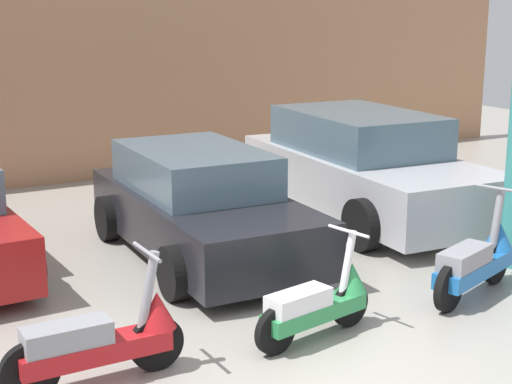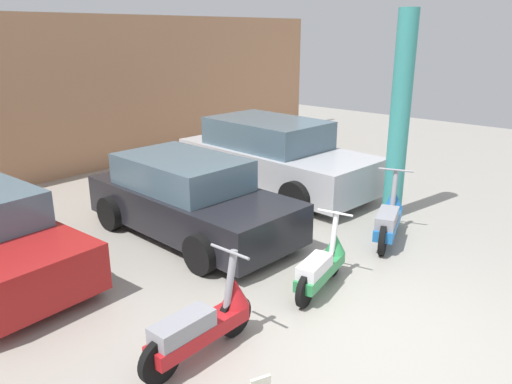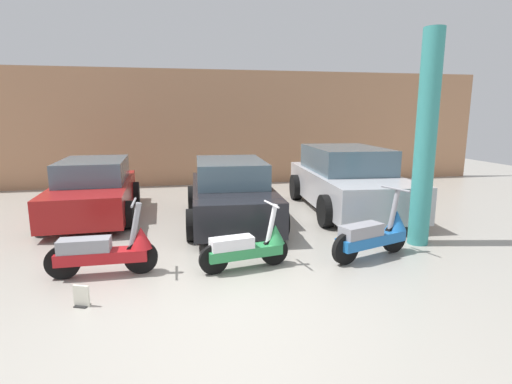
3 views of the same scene
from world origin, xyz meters
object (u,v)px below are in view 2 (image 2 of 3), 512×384
at_px(car_rear_right, 274,157).
at_px(support_column_side, 400,118).
at_px(scooter_front_right, 323,264).
at_px(scooter_front_center, 389,217).
at_px(scooter_front_left, 204,322).
at_px(car_rear_center, 189,198).

xyz_separation_m(car_rear_right, support_column_side, (0.19, -2.67, 1.10)).
height_order(scooter_front_right, support_column_side, support_column_side).
relative_size(scooter_front_right, car_rear_right, 0.31).
xyz_separation_m(scooter_front_right, car_rear_right, (2.94, 3.25, 0.37)).
distance_m(scooter_front_center, car_rear_right, 3.29).
bearing_deg(scooter_front_left, scooter_front_center, -0.79).
distance_m(scooter_front_right, car_rear_center, 2.73).
height_order(scooter_front_left, support_column_side, support_column_side).
bearing_deg(scooter_front_right, support_column_side, -0.69).
xyz_separation_m(scooter_front_left, scooter_front_center, (4.04, -0.02, 0.01)).
bearing_deg(car_rear_right, scooter_front_right, -38.52).
height_order(scooter_front_right, car_rear_right, car_rear_right).
bearing_deg(support_column_side, car_rear_right, 94.01).
bearing_deg(scooter_front_center, scooter_front_right, 163.15).
bearing_deg(scooter_front_right, car_rear_center, 76.71).
bearing_deg(scooter_front_right, scooter_front_left, 165.24).
xyz_separation_m(scooter_front_center, car_rear_right, (0.90, 3.15, 0.32)).
relative_size(scooter_front_right, support_column_side, 0.38).
relative_size(scooter_front_left, support_column_side, 0.42).
distance_m(scooter_front_left, car_rear_right, 5.86).
bearing_deg(car_rear_center, support_column_side, 57.18).
xyz_separation_m(car_rear_center, car_rear_right, (2.85, 0.53, 0.09)).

